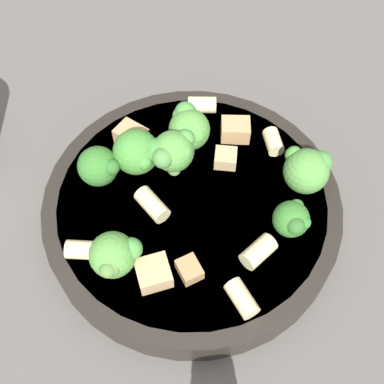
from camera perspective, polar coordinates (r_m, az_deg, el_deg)
The scene contains 20 objects.
ground_plane at distance 0.41m, azimuth 0.00°, elevation -2.93°, with size 2.00×2.00×0.00m, color #5B5651.
pasta_bowl at distance 0.40m, azimuth 0.00°, elevation -1.69°, with size 0.24×0.24×0.03m.
broccoli_floret_0 at distance 0.40m, azimuth -0.39°, elevation 7.69°, with size 0.04×0.03×0.04m.
broccoli_floret_1 at distance 0.38m, azimuth -2.08°, elevation 4.85°, with size 0.03×0.04×0.04m.
broccoli_floret_2 at distance 0.39m, azimuth 13.46°, elevation 2.63°, with size 0.04×0.04×0.04m.
broccoli_floret_3 at distance 0.37m, azimuth 11.78°, elevation -3.19°, with size 0.03×0.03×0.03m.
broccoli_floret_4 at distance 0.39m, azimuth -6.28°, elevation 4.71°, with size 0.04×0.04×0.04m.
broccoli_floret_5 at distance 0.35m, azimuth -9.22°, elevation -7.47°, with size 0.04×0.04×0.04m.
broccoli_floret_6 at distance 0.39m, azimuth -10.92°, elevation 2.99°, with size 0.03×0.03×0.04m.
rigatoni_0 at distance 0.38m, azimuth -4.94°, elevation -0.88°, with size 0.01×0.01×0.03m, color beige.
rigatoni_1 at distance 0.42m, azimuth 9.60°, elevation 5.91°, with size 0.01×0.01×0.02m, color beige.
rigatoni_2 at distance 0.36m, azimuth 7.87°, elevation -7.02°, with size 0.02×0.02×0.03m, color beige.
rigatoni_3 at distance 0.35m, azimuth 5.93°, elevation -12.43°, with size 0.01×0.01×0.03m, color beige.
rigatoni_4 at distance 0.44m, azimuth 1.19°, elevation 10.29°, with size 0.01×0.01×0.03m, color beige.
rigatoni_5 at distance 0.37m, azimuth -13.03°, elevation -6.69°, with size 0.01×0.01×0.02m, color beige.
chicken_chunk_0 at distance 0.41m, azimuth 4.01°, elevation 4.03°, with size 0.02×0.02×0.01m, color tan.
chicken_chunk_1 at distance 0.42m, azimuth 5.16°, elevation 7.35°, with size 0.02×0.02×0.02m, color tan.
chicken_chunk_2 at distance 0.42m, azimuth -7.16°, elevation 6.44°, with size 0.02×0.02×0.02m, color tan.
chicken_chunk_3 at distance 0.35m, azimuth -4.58°, elevation -9.57°, with size 0.02×0.02×0.01m, color tan.
chicken_chunk_4 at distance 0.35m, azimuth -0.31°, elevation -9.17°, with size 0.02×0.02×0.01m, color tan.
Camera 1 is at (-0.20, 0.06, 0.36)m, focal length 45.00 mm.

